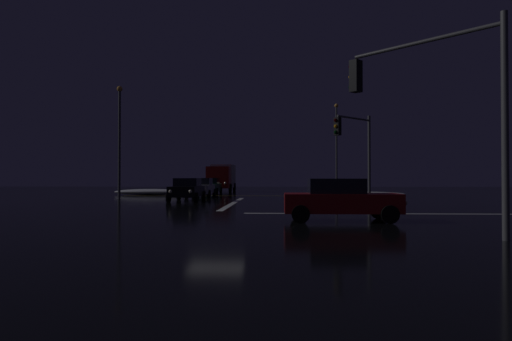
{
  "coord_description": "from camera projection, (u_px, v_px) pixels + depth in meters",
  "views": [
    {
      "loc": [
        2.76,
        -20.48,
        1.6
      ],
      "look_at": [
        1.27,
        11.78,
        2.11
      ],
      "focal_mm": 32.0,
      "sensor_mm": 36.0,
      "label": 1
    }
  ],
  "objects": [
    {
      "name": "stop_line_north",
      "position": [
        233.0,
        203.0,
        28.73
      ],
      "size": [
        0.35,
        14.01,
        0.01
      ],
      "color": "white",
      "rests_on": "ground"
    },
    {
      "name": "ground",
      "position": [
        216.0,
        214.0,
        20.55
      ],
      "size": [
        120.0,
        120.0,
        0.1
      ],
      "primitive_type": "cube",
      "color": "black"
    },
    {
      "name": "sedan_silver",
      "position": [
        201.0,
        187.0,
        37.79
      ],
      "size": [
        2.02,
        4.33,
        1.57
      ],
      "color": "#B7B7BC",
      "rests_on": "ground"
    },
    {
      "name": "centre_line_ns",
      "position": [
        246.0,
        196.0,
        40.31
      ],
      "size": [
        22.0,
        0.15,
        0.01
      ],
      "color": "yellow",
      "rests_on": "ground"
    },
    {
      "name": "snow_bank_left_curb",
      "position": [
        151.0,
        192.0,
        42.39
      ],
      "size": [
        6.89,
        1.5,
        0.54
      ],
      "color": "white",
      "rests_on": "ground"
    },
    {
      "name": "crosswalk_bar_east",
      "position": [
        402.0,
        214.0,
        20.17
      ],
      "size": [
        14.01,
        0.4,
        0.01
      ],
      "color": "white",
      "rests_on": "ground"
    },
    {
      "name": "sedan_green",
      "position": [
        210.0,
        186.0,
        44.48
      ],
      "size": [
        2.02,
        4.33,
        1.57
      ],
      "color": "#14512D",
      "rests_on": "ground"
    },
    {
      "name": "sedan_black",
      "position": [
        187.0,
        189.0,
        31.25
      ],
      "size": [
        2.02,
        4.33,
        1.57
      ],
      "color": "black",
      "rests_on": "ground"
    },
    {
      "name": "traffic_signal_se",
      "position": [
        429.0,
        91.0,
        13.14
      ],
      "size": [
        3.54,
        3.54,
        5.88
      ],
      "color": "#4C4C51",
      "rests_on": "ground"
    },
    {
      "name": "traffic_signal_ne",
      "position": [
        355.0,
        142.0,
        27.8
      ],
      "size": [
        2.61,
        2.61,
        5.52
      ],
      "color": "#4C4C51",
      "rests_on": "ground"
    },
    {
      "name": "snow_bank_right_curb",
      "position": [
        351.0,
        194.0,
        38.34
      ],
      "size": [
        9.19,
        1.5,
        0.44
      ],
      "color": "white",
      "rests_on": "ground"
    },
    {
      "name": "streetlamp_right_far",
      "position": [
        336.0,
        142.0,
        49.96
      ],
      "size": [
        0.44,
        0.44,
        9.74
      ],
      "color": "#424247",
      "rests_on": "ground"
    },
    {
      "name": "box_truck",
      "position": [
        222.0,
        177.0,
        51.68
      ],
      "size": [
        2.68,
        8.28,
        3.08
      ],
      "color": "red",
      "rests_on": "ground"
    },
    {
      "name": "streetlamp_left_near",
      "position": [
        119.0,
        133.0,
        34.83
      ],
      "size": [
        0.44,
        0.44,
        8.63
      ],
      "color": "#424247",
      "rests_on": "ground"
    },
    {
      "name": "sedan_red_crossing",
      "position": [
        340.0,
        199.0,
        16.83
      ],
      "size": [
        4.33,
        2.02,
        1.57
      ],
      "color": "maroon",
      "rests_on": "ground"
    }
  ]
}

